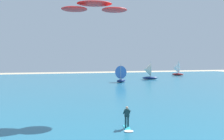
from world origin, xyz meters
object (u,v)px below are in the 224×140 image
Objects in this scene: kite at (94,7)px; sailboat_mid_right at (148,71)px; sailboat_far_left at (176,69)px; sailboat_trailing at (122,74)px; kitesurfer at (127,121)px.

kite reaches higher than sailboat_mid_right.
sailboat_trailing is at bearing -145.60° from sailboat_far_left.
sailboat_far_left reaches higher than kitesurfer.
kitesurfer is 40.02m from sailboat_trailing.
kite is at bearing 96.50° from kitesurfer.
sailboat_far_left is 32.97m from sailboat_trailing.
sailboat_mid_right is at bearing 56.48° from kite.
sailboat_far_left is (41.48, 49.16, -8.31)m from kite.
sailboat_mid_right is (23.20, 43.36, 1.70)m from kitesurfer.
kitesurfer is at bearing -118.15° from sailboat_mid_right.
kitesurfer is 49.20m from sailboat_mid_right.
kitesurfer is at bearing -109.68° from sailboat_trailing.
sailboat_far_left reaches higher than sailboat_mid_right.
sailboat_mid_right is at bearing 61.85° from kitesurfer.
kitesurfer is at bearing -125.86° from sailboat_far_left.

